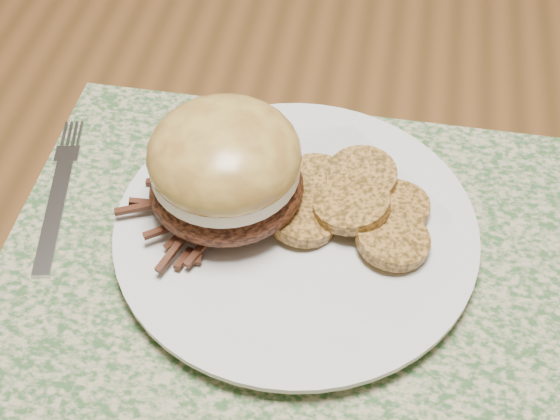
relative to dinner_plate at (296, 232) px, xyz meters
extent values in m
cylinder|color=brown|center=(-0.41, 0.52, -0.41)|extent=(0.06, 0.06, 0.71)
cube|color=#355B2F|center=(0.01, -0.02, -0.01)|extent=(0.45, 0.33, 0.00)
cylinder|color=silver|center=(0.00, 0.00, 0.00)|extent=(0.26, 0.26, 0.02)
ellipsoid|color=black|center=(-0.05, 0.01, 0.03)|extent=(0.15, 0.14, 0.05)
cylinder|color=beige|center=(-0.05, 0.01, 0.05)|extent=(0.14, 0.14, 0.01)
ellipsoid|color=#AE8839|center=(-0.05, 0.01, 0.07)|extent=(0.14, 0.14, 0.06)
cylinder|color=#A56F30|center=(0.01, 0.04, 0.01)|extent=(0.06, 0.06, 0.01)
cylinder|color=#A56F30|center=(0.04, 0.05, 0.02)|extent=(0.06, 0.06, 0.02)
cylinder|color=#A56F30|center=(0.07, 0.03, 0.01)|extent=(0.06, 0.06, 0.02)
cylinder|color=#A56F30|center=(0.00, 0.00, 0.02)|extent=(0.07, 0.07, 0.02)
cylinder|color=#A56F30|center=(0.04, 0.01, 0.03)|extent=(0.08, 0.08, 0.02)
cylinder|color=#A56F30|center=(0.07, -0.01, 0.02)|extent=(0.07, 0.07, 0.02)
cube|color=#B2B1B8|center=(-0.19, -0.01, -0.01)|extent=(0.04, 0.12, 0.00)
cube|color=#B2B1B8|center=(-0.20, 0.05, -0.01)|extent=(0.02, 0.02, 0.00)
camera|label=1|loc=(0.05, -0.37, 0.46)|focal=50.00mm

